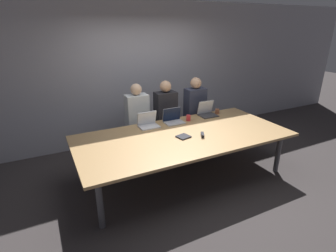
# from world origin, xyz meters

# --- Properties ---
(ground_plane) EXTENTS (24.00, 24.00, 0.00)m
(ground_plane) POSITION_xyz_m (0.00, 0.00, 0.00)
(ground_plane) COLOR #383333
(curtain_wall) EXTENTS (12.00, 0.06, 2.80)m
(curtain_wall) POSITION_xyz_m (0.00, 1.83, 1.40)
(curtain_wall) COLOR #9999A3
(curtain_wall) RESTS_ON ground_plane
(conference_table) EXTENTS (3.32, 1.55, 0.73)m
(conference_table) POSITION_xyz_m (0.00, 0.00, 0.68)
(conference_table) COLOR tan
(conference_table) RESTS_ON ground_plane
(laptop_far_center) EXTENTS (0.34, 0.24, 0.25)m
(laptop_far_center) POSITION_xyz_m (0.11, 0.57, 0.80)
(laptop_far_center) COLOR #B7B7BC
(laptop_far_center) RESTS_ON conference_table
(person_far_center) EXTENTS (0.40, 0.24, 1.39)m
(person_far_center) POSITION_xyz_m (0.16, 0.97, 0.67)
(person_far_center) COLOR #2D2D38
(person_far_center) RESTS_ON ground_plane
(cup_far_center) EXTENTS (0.08, 0.08, 0.10)m
(cup_far_center) POSITION_xyz_m (0.40, 0.53, 0.78)
(cup_far_center) COLOR red
(cup_far_center) RESTS_ON conference_table
(laptop_far_right) EXTENTS (0.33, 0.27, 0.28)m
(laptop_far_right) POSITION_xyz_m (0.86, 0.63, 0.81)
(laptop_far_right) COLOR #333338
(laptop_far_right) RESTS_ON conference_table
(person_far_right) EXTENTS (0.40, 0.24, 1.39)m
(person_far_right) POSITION_xyz_m (0.81, 0.97, 0.68)
(person_far_right) COLOR #2D2D38
(person_far_right) RESTS_ON ground_plane
(cup_far_right) EXTENTS (0.08, 0.08, 0.10)m
(cup_far_right) POSITION_xyz_m (1.09, 0.61, 0.78)
(cup_far_right) COLOR brown
(cup_far_right) RESTS_ON conference_table
(laptop_far_midleft) EXTENTS (0.34, 0.25, 0.26)m
(laptop_far_midleft) POSITION_xyz_m (-0.36, 0.58, 0.80)
(laptop_far_midleft) COLOR silver
(laptop_far_midleft) RESTS_ON conference_table
(person_far_midleft) EXTENTS (0.40, 0.24, 1.38)m
(person_far_midleft) POSITION_xyz_m (-0.39, 1.01, 0.67)
(person_far_midleft) COLOR #2D2D38
(person_far_midleft) RESTS_ON ground_plane
(stapler) EXTENTS (0.11, 0.15, 0.05)m
(stapler) POSITION_xyz_m (0.22, -0.19, 0.75)
(stapler) COLOR black
(stapler) RESTS_ON conference_table
(notebook) EXTENTS (0.22, 0.21, 0.02)m
(notebook) POSITION_xyz_m (-0.05, -0.08, 0.74)
(notebook) COLOR #232328
(notebook) RESTS_ON conference_table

